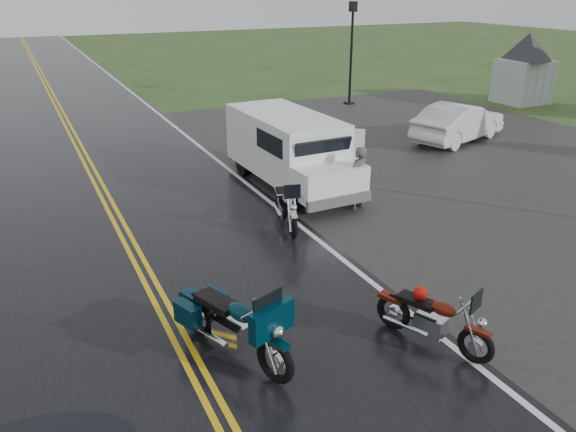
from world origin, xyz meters
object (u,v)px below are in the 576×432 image
object	(u,v)px
motorcycle_red	(478,333)
person_at_van	(358,179)
visitor_center	(527,51)
motorcycle_teal	(275,344)
sedan_white	(458,123)
motorcycle_silver	(293,215)
lamp_post_far_right	(351,54)
van_white	(295,173)

from	to	relation	value
motorcycle_red	person_at_van	size ratio (longest dim) A/B	1.22
visitor_center	motorcycle_teal	xyz separation A→B (m)	(-19.06, -13.41, -1.70)
motorcycle_teal	motorcycle_red	bearing A→B (deg)	-38.30
motorcycle_red	motorcycle_teal	size ratio (longest dim) A/B	0.82
motorcycle_teal	sedan_white	bearing A→B (deg)	18.03
sedan_white	motorcycle_teal	bearing A→B (deg)	110.74
motorcycle_silver	sedan_white	distance (m)	10.34
motorcycle_teal	motorcycle_silver	world-z (taller)	motorcycle_teal
motorcycle_teal	lamp_post_far_right	bearing A→B (deg)	34.58
sedan_white	visitor_center	bearing A→B (deg)	-79.03
van_white	sedan_white	xyz separation A→B (m)	(8.27, 3.42, -0.34)
motorcycle_red	person_at_van	distance (m)	6.40
motorcycle_red	motorcycle_silver	xyz separation A→B (m)	(-0.47, 5.16, 0.03)
visitor_center	motorcycle_red	size ratio (longest dim) A/B	8.23
motorcycle_teal	visitor_center	bearing A→B (deg)	14.40
motorcycle_teal	van_white	size ratio (longest dim) A/B	0.46
person_at_van	van_white	bearing A→B (deg)	-42.52
motorcycle_silver	person_at_van	xyz separation A→B (m)	(2.29, 0.98, 0.20)
motorcycle_red	sedan_white	distance (m)	13.28
motorcycle_silver	van_white	world-z (taller)	van_white
motorcycle_teal	lamp_post_far_right	xyz separation A→B (m)	(11.52, 16.64, 1.61)
lamp_post_far_right	van_white	bearing A→B (deg)	-127.47
van_white	sedan_white	distance (m)	8.96
visitor_center	motorcycle_red	distance (m)	21.70
van_white	person_at_van	xyz separation A→B (m)	(1.49, -0.56, -0.22)
motorcycle_silver	lamp_post_far_right	world-z (taller)	lamp_post_far_right
motorcycle_red	sedan_white	size ratio (longest dim) A/B	0.47
visitor_center	person_at_van	xyz separation A→B (m)	(-14.38, -8.18, -1.60)
motorcycle_red	van_white	world-z (taller)	van_white
van_white	person_at_van	world-z (taller)	van_white
motorcycle_teal	motorcycle_silver	distance (m)	4.88
visitor_center	lamp_post_far_right	xyz separation A→B (m)	(-7.54, 3.23, -0.09)
motorcycle_teal	sedan_white	xyz separation A→B (m)	(11.47, 9.21, -0.02)
visitor_center	sedan_white	bearing A→B (deg)	-151.02
visitor_center	person_at_van	bearing A→B (deg)	-150.35
motorcycle_teal	person_at_van	world-z (taller)	person_at_van
lamp_post_far_right	sedan_white	bearing A→B (deg)	-90.40
van_white	lamp_post_far_right	bearing A→B (deg)	50.82
sedan_white	motorcycle_silver	bearing A→B (deg)	100.62
van_white	lamp_post_far_right	xyz separation A→B (m)	(8.32, 10.86, 1.29)
sedan_white	lamp_post_far_right	size ratio (longest dim) A/B	0.89
person_at_van	sedan_white	size ratio (longest dim) A/B	0.39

